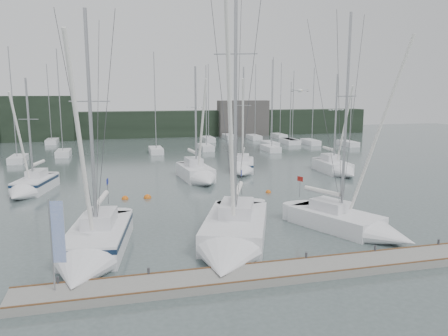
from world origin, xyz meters
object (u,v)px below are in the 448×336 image
(sailboat_near_left, at_px, (92,250))
(sailboat_mid_d, at_px, (243,167))
(sailboat_near_right, at_px, (359,226))
(buoy_b, at_px, (268,193))
(buoy_a, at_px, (147,198))
(sailboat_mid_a, at_px, (29,188))
(dock_banner, at_px, (56,237))
(sailboat_mid_c, at_px, (199,175))
(sailboat_near_center, at_px, (232,241))
(sailboat_mid_e, at_px, (338,169))
(buoy_c, at_px, (125,199))

(sailboat_near_left, relative_size, sailboat_mid_d, 1.15)
(sailboat_near_right, distance_m, buoy_b, 12.33)
(sailboat_near_right, xyz_separation_m, buoy_a, (-12.03, 12.84, -0.53))
(sailboat_mid_d, bearing_deg, sailboat_near_right, -69.52)
(sailboat_mid_a, distance_m, dock_banner, 21.87)
(dock_banner, bearing_deg, sailboat_mid_a, 113.80)
(buoy_a, bearing_deg, sailboat_mid_d, 39.69)
(buoy_a, distance_m, dock_banner, 18.20)
(buoy_a, bearing_deg, buoy_b, -3.32)
(buoy_b, bearing_deg, sailboat_mid_c, 128.81)
(sailboat_near_center, distance_m, buoy_a, 14.11)
(sailboat_near_left, xyz_separation_m, sailboat_mid_d, (15.03, 22.36, -0.07))
(sailboat_mid_c, xyz_separation_m, sailboat_mid_e, (15.21, 0.07, -0.06))
(sailboat_near_center, bearing_deg, sailboat_near_left, -162.26)
(sailboat_near_center, height_order, sailboat_near_right, sailboat_near_center)
(sailboat_near_left, xyz_separation_m, dock_banner, (-1.19, -4.11, 2.17))
(sailboat_near_center, relative_size, sailboat_mid_d, 1.52)
(buoy_b, xyz_separation_m, buoy_c, (-12.35, 0.72, 0.00))
(dock_banner, bearing_deg, sailboat_near_center, 33.99)
(dock_banner, bearing_deg, sailboat_mid_c, 76.34)
(sailboat_mid_d, xyz_separation_m, buoy_c, (-12.94, -9.12, -0.55))
(buoy_c, bearing_deg, buoy_a, -3.44)
(sailboat_near_right, height_order, buoy_a, sailboat_near_right)
(sailboat_mid_c, distance_m, buoy_c, 9.20)
(sailboat_near_center, xyz_separation_m, buoy_a, (-3.56, 13.63, -0.62))
(sailboat_mid_e, bearing_deg, sailboat_near_center, -129.73)
(sailboat_near_left, xyz_separation_m, sailboat_mid_c, (9.46, 18.71, 0.01))
(buoy_c, bearing_deg, sailboat_near_right, -43.05)
(buoy_c, bearing_deg, sailboat_near_left, -98.96)
(sailboat_mid_e, bearing_deg, sailboat_near_left, -140.73)
(sailboat_mid_a, bearing_deg, sailboat_mid_e, 16.10)
(sailboat_near_center, xyz_separation_m, buoy_c, (-5.39, 13.74, -0.62))
(sailboat_near_right, distance_m, sailboat_mid_a, 27.57)
(sailboat_near_center, xyz_separation_m, sailboat_mid_d, (7.55, 22.86, -0.07))
(sailboat_near_left, bearing_deg, buoy_b, 50.11)
(sailboat_near_left, relative_size, sailboat_mid_e, 1.23)
(sailboat_mid_a, xyz_separation_m, sailboat_mid_e, (30.54, 1.65, -0.01))
(sailboat_near_right, xyz_separation_m, buoy_b, (-1.52, 12.23, -0.53))
(sailboat_mid_e, height_order, buoy_c, sailboat_mid_e)
(sailboat_near_center, bearing_deg, sailboat_near_right, 26.88)
(sailboat_near_center, bearing_deg, buoy_c, 132.95)
(sailboat_mid_c, bearing_deg, sailboat_near_left, -121.98)
(sailboat_mid_a, xyz_separation_m, buoy_b, (20.31, -4.61, -0.58))
(sailboat_near_right, bearing_deg, dock_banner, 169.60)
(sailboat_near_center, height_order, sailboat_mid_a, sailboat_near_center)
(buoy_c, bearing_deg, sailboat_mid_c, 36.56)
(dock_banner, bearing_deg, buoy_b, 58.16)
(buoy_c, bearing_deg, sailboat_mid_e, 13.79)
(buoy_a, bearing_deg, sailboat_mid_c, 45.19)
(sailboat_mid_c, bearing_deg, sailboat_near_center, -101.04)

